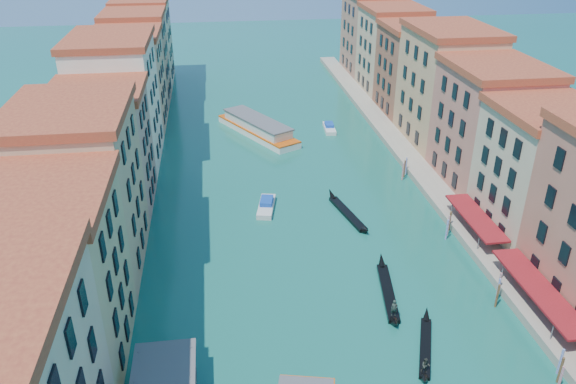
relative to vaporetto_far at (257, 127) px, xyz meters
name	(u,v)px	position (x,y,z in m)	size (l,w,h in m)	color
left_bank_palazzos	(112,119)	(-23.52, -15.44, 8.29)	(12.80, 128.40, 21.00)	#BFAE8A
right_bank_palazzos	(459,102)	(32.48, -15.12, 8.33)	(12.80, 128.40, 21.00)	#954F3E
quay	(407,156)	(24.48, -15.12, -0.92)	(4.00, 140.00, 1.00)	gray
restaurant_awnings	(542,293)	(24.67, -57.11, 1.57)	(3.20, 44.55, 3.12)	maroon
mooring_poles_right	(486,276)	(21.58, -51.32, -0.12)	(1.44, 54.24, 3.20)	brown
vaporetto_far	(257,127)	(0.00, 0.00, 0.00)	(14.36, 20.92, 3.15)	white
gondola_fore	(388,291)	(10.07, -51.38, -0.97)	(3.10, 13.38, 2.67)	black
gondola_right	(425,347)	(11.07, -60.58, -1.00)	(4.78, 10.61, 2.21)	black
gondola_far	(347,212)	(9.69, -32.88, -1.04)	(3.82, 12.99, 1.86)	black
motorboat_mid	(266,205)	(-1.34, -29.66, -0.88)	(3.41, 6.94, 1.38)	silver
motorboat_far	(329,127)	(14.01, 0.51, -0.92)	(2.38, 6.29, 1.28)	silver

